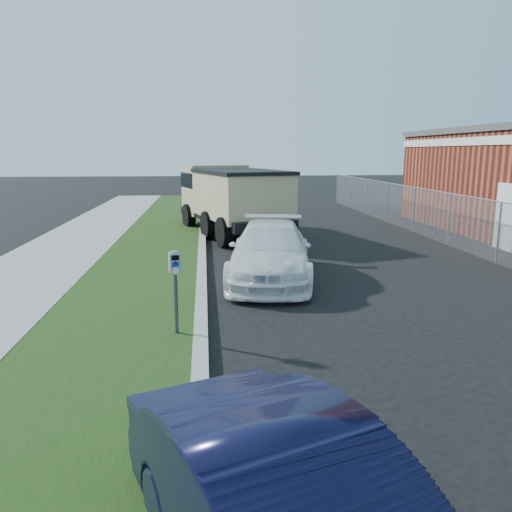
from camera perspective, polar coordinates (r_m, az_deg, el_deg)
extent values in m
plane|color=black|center=(10.34, 8.37, -6.40)|extent=(120.00, 120.00, 0.00)
cube|color=gray|center=(11.93, -6.25, -3.49)|extent=(0.25, 50.00, 0.15)
cube|color=#12330E|center=(12.06, -13.89, -3.66)|extent=(3.00, 50.00, 0.13)
cube|color=gray|center=(12.79, -26.88, -3.70)|extent=(3.00, 50.00, 0.14)
plane|color=slate|center=(18.71, 21.19, 3.92)|extent=(0.00, 30.00, 30.00)
cylinder|color=#8F949C|center=(18.62, 21.40, 6.66)|extent=(0.04, 30.00, 0.04)
cylinder|color=#8F949C|center=(16.12, 25.98, 2.37)|extent=(0.06, 0.06, 1.80)
cylinder|color=#8F949C|center=(18.71, 21.19, 3.92)|extent=(0.06, 0.06, 1.80)
cylinder|color=#8F949C|center=(21.40, 17.58, 5.06)|extent=(0.06, 0.06, 1.80)
cylinder|color=#8F949C|center=(24.17, 14.78, 5.94)|extent=(0.06, 0.06, 1.80)
cylinder|color=#8F949C|center=(26.98, 12.55, 6.62)|extent=(0.06, 0.06, 1.80)
cylinder|color=#8F949C|center=(29.84, 10.74, 7.16)|extent=(0.06, 0.06, 1.80)
cylinder|color=#8F949C|center=(32.71, 9.25, 7.61)|extent=(0.06, 0.06, 1.80)
cube|color=silver|center=(20.15, 24.31, 11.90)|extent=(0.06, 14.00, 0.30)
cube|color=silver|center=(18.54, 26.64, 4.02)|extent=(0.08, 1.10, 2.20)
cylinder|color=#3F4247|center=(8.70, -9.12, -5.35)|extent=(0.08, 0.08, 1.05)
cube|color=gray|center=(8.52, -9.28, -0.81)|extent=(0.21, 0.17, 0.32)
ellipsoid|color=gray|center=(8.49, -9.31, 0.23)|extent=(0.23, 0.18, 0.12)
cube|color=black|center=(8.44, -9.21, -0.20)|extent=(0.13, 0.04, 0.08)
cube|color=navy|center=(8.46, -9.19, -0.97)|extent=(0.11, 0.03, 0.07)
cylinder|color=silver|center=(8.49, -9.17, -1.73)|extent=(0.11, 0.03, 0.12)
cube|color=#3F4247|center=(8.46, -9.20, -0.76)|extent=(0.04, 0.02, 0.05)
imported|color=white|center=(12.76, 1.58, 0.54)|extent=(2.76, 5.20, 1.43)
cube|color=black|center=(19.65, -2.58, 4.63)|extent=(4.10, 7.08, 0.37)
cube|color=tan|center=(21.84, -4.75, 7.60)|extent=(2.89, 2.50, 2.10)
cube|color=black|center=(21.81, -4.77, 8.70)|extent=(2.93, 2.53, 0.63)
cube|color=tan|center=(18.77, -1.74, 6.96)|extent=(3.65, 4.93, 1.68)
cube|color=black|center=(18.72, -1.75, 9.61)|extent=(3.78, 5.06, 0.13)
cube|color=black|center=(22.87, -5.46, 5.41)|extent=(2.46, 0.86, 0.31)
cylinder|color=black|center=(21.52, -7.69, 4.53)|extent=(0.62, 1.10, 1.05)
cylinder|color=black|center=(22.24, -1.65, 4.87)|extent=(0.62, 1.10, 1.05)
cylinder|color=black|center=(18.81, -5.50, 3.55)|extent=(0.62, 1.10, 1.05)
cylinder|color=black|center=(19.63, 1.26, 3.94)|extent=(0.62, 1.10, 1.05)
cylinder|color=black|center=(17.04, -3.66, 2.71)|extent=(0.62, 1.10, 1.05)
cylinder|color=black|center=(17.94, 3.66, 3.17)|extent=(0.62, 1.10, 1.05)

